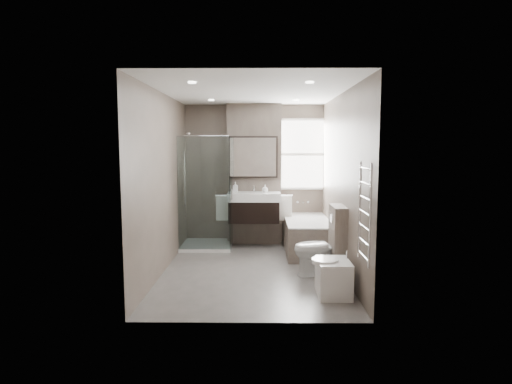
{
  "coord_description": "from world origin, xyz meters",
  "views": [
    {
      "loc": [
        0.12,
        -6.19,
        1.85
      ],
      "look_at": [
        0.05,
        0.15,
        1.15
      ],
      "focal_mm": 30.0,
      "sensor_mm": 36.0,
      "label": 1
    }
  ],
  "objects_px": {
    "toilet": "(320,248)",
    "bidet": "(333,277)",
    "vanity": "(254,207)",
    "bathtub": "(307,234)"
  },
  "relations": [
    {
      "from": "toilet",
      "to": "bidet",
      "type": "height_order",
      "value": "toilet"
    },
    {
      "from": "vanity",
      "to": "bathtub",
      "type": "distance_m",
      "value": 1.07
    },
    {
      "from": "bathtub",
      "to": "toilet",
      "type": "distance_m",
      "value": 1.32
    },
    {
      "from": "vanity",
      "to": "bathtub",
      "type": "bearing_deg",
      "value": -19.37
    },
    {
      "from": "bidet",
      "to": "vanity",
      "type": "bearing_deg",
      "value": 112.25
    },
    {
      "from": "vanity",
      "to": "toilet",
      "type": "relative_size",
      "value": 1.24
    },
    {
      "from": "vanity",
      "to": "toilet",
      "type": "xyz_separation_m",
      "value": [
        0.97,
        -1.65,
        -0.36
      ]
    },
    {
      "from": "vanity",
      "to": "bidet",
      "type": "relative_size",
      "value": 1.69
    },
    {
      "from": "vanity",
      "to": "bidet",
      "type": "xyz_separation_m",
      "value": [
        1.01,
        -2.48,
        -0.51
      ]
    },
    {
      "from": "bathtub",
      "to": "toilet",
      "type": "relative_size",
      "value": 2.09
    }
  ]
}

